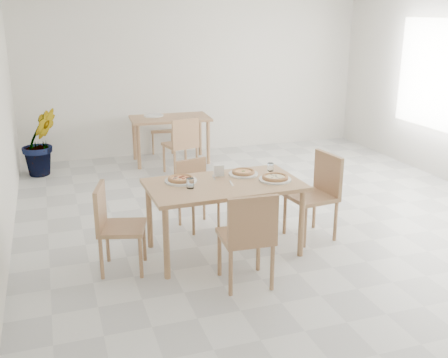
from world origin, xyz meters
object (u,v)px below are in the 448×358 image
object	(u,v)px
chair_west	(113,222)
chair_back_n	(162,126)
chair_east	(318,190)
second_table	(170,123)
chair_back_s	(182,142)
plate_empty	(154,116)
main_table	(224,190)
pizza_mushroom	(275,177)
chair_south	(248,233)
chair_north	(196,189)
plate_mushroom	(275,179)
pizza_margherita	(243,172)
plate_pepperoni	(181,181)
napkin_holder	(219,171)
potted_plant	(40,142)
tumbler_a	(190,183)
pizza_pepperoni	(181,179)
tumbler_b	(270,167)

from	to	relation	value
chair_west	chair_back_n	xyz separation A→B (m)	(1.39, 4.32, -0.04)
chair_east	second_table	size ratio (longest dim) A/B	0.72
second_table	chair_back_s	bearing A→B (deg)	-86.59
second_table	plate_empty	size ratio (longest dim) A/B	4.05
main_table	chair_east	xyz separation A→B (m)	(1.10, 0.05, -0.13)
pizza_mushroom	chair_back_n	world-z (taller)	pizza_mushroom
chair_south	plate_empty	xyz separation A→B (m)	(0.06, 4.46, 0.23)
chair_north	chair_back_s	size ratio (longest dim) A/B	0.88
plate_mushroom	pizza_margherita	world-z (taller)	pizza_margherita
plate_empty	chair_back_s	bearing A→B (deg)	-75.42
chair_east	pizza_mushroom	bearing A→B (deg)	-83.70
plate_pepperoni	napkin_holder	size ratio (longest dim) A/B	2.54
pizza_margherita	potted_plant	xyz separation A→B (m)	(-2.04, 3.25, -0.27)
second_table	plate_mushroom	bearing A→B (deg)	-83.04
napkin_holder	potted_plant	bearing A→B (deg)	124.31
chair_north	tumbler_a	distance (m)	0.94
tumbler_a	chair_back_s	world-z (taller)	chair_back_s
chair_south	second_table	xyz separation A→B (m)	(0.30, 4.29, 0.12)
main_table	chair_back_s	size ratio (longest dim) A/B	1.76
plate_pepperoni	plate_empty	xyz separation A→B (m)	(0.43, 3.52, 0.00)
pizza_mushroom	chair_back_n	distance (m)	4.38
potted_plant	pizza_mushroom	bearing A→B (deg)	-57.15
chair_south	chair_back_s	bearing A→B (deg)	-91.38
plate_mushroom	chair_back_n	distance (m)	4.37
plate_mushroom	plate_empty	xyz separation A→B (m)	(-0.49, 3.78, 0.00)
main_table	chair_east	world-z (taller)	chair_east
pizza_margherita	main_table	bearing A→B (deg)	-145.19
chair_east	tumbler_a	size ratio (longest dim) A/B	9.37
napkin_holder	chair_back_n	distance (m)	4.09
potted_plant	pizza_pepperoni	bearing A→B (deg)	-67.42
main_table	pizza_mushroom	bearing A→B (deg)	-10.57
plate_empty	chair_west	bearing A→B (deg)	-107.07
napkin_holder	plate_empty	distance (m)	3.49
chair_west	plate_pepperoni	distance (m)	0.80
pizza_mushroom	chair_west	bearing A→B (deg)	178.82
main_table	tumbler_b	xyz separation A→B (m)	(0.60, 0.23, 0.12)
chair_back_n	tumbler_a	bearing A→B (deg)	-88.44
chair_west	napkin_holder	distance (m)	1.20
plate_mushroom	pizza_pepperoni	xyz separation A→B (m)	(-0.92, 0.26, 0.02)
plate_pepperoni	chair_back_n	bearing A→B (deg)	80.65
plate_mushroom	chair_back_n	xyz separation A→B (m)	(-0.25, 4.36, -0.30)
main_table	pizza_margherita	xyz separation A→B (m)	(0.28, 0.19, 0.11)
chair_east	tumbler_a	world-z (taller)	chair_east
chair_east	plate_empty	world-z (taller)	chair_east
chair_back_n	main_table	bearing A→B (deg)	-83.73
chair_south	chair_east	xyz separation A→B (m)	(1.13, 0.82, 0.01)
plate_pepperoni	chair_east	bearing A→B (deg)	-4.79
plate_mushroom	tumbler_b	bearing A→B (deg)	74.92
chair_west	plate_pepperoni	xyz separation A→B (m)	(0.72, 0.23, 0.26)
chair_south	pizza_pepperoni	bearing A→B (deg)	-65.22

